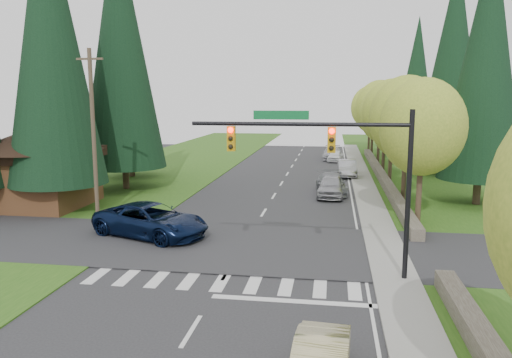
% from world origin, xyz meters
% --- Properties ---
extents(ground, '(120.00, 120.00, 0.00)m').
position_xyz_m(ground, '(0.00, 0.00, 0.00)').
color(ground, '#28282B').
rests_on(ground, ground).
extents(grass_east, '(14.00, 110.00, 0.06)m').
position_xyz_m(grass_east, '(13.00, 20.00, 0.03)').
color(grass_east, '#2B5717').
rests_on(grass_east, ground).
extents(grass_west, '(14.00, 110.00, 0.06)m').
position_xyz_m(grass_west, '(-13.00, 20.00, 0.03)').
color(grass_west, '#2B5717').
rests_on(grass_west, ground).
extents(cross_street, '(120.00, 8.00, 0.10)m').
position_xyz_m(cross_street, '(0.00, 8.00, 0.00)').
color(cross_street, '#28282B').
rests_on(cross_street, ground).
extents(sidewalk_east, '(1.80, 80.00, 0.13)m').
position_xyz_m(sidewalk_east, '(6.90, 22.00, 0.07)').
color(sidewalk_east, gray).
rests_on(sidewalk_east, ground).
extents(curb_east, '(0.20, 80.00, 0.13)m').
position_xyz_m(curb_east, '(6.05, 22.00, 0.07)').
color(curb_east, gray).
rests_on(curb_east, ground).
extents(stone_wall_north, '(0.70, 40.00, 0.70)m').
position_xyz_m(stone_wall_north, '(8.60, 30.00, 0.35)').
color(stone_wall_north, '#4C4438').
rests_on(stone_wall_north, ground).
extents(traffic_signal, '(8.70, 0.37, 6.80)m').
position_xyz_m(traffic_signal, '(4.37, 4.50, 4.98)').
color(traffic_signal, black).
rests_on(traffic_signal, ground).
extents(brown_building, '(8.40, 8.40, 5.40)m').
position_xyz_m(brown_building, '(-15.00, 15.00, 3.14)').
color(brown_building, '#4C2D19').
rests_on(brown_building, ground).
extents(utility_pole, '(1.60, 0.24, 10.00)m').
position_xyz_m(utility_pole, '(-9.50, 12.00, 5.14)').
color(utility_pole, '#473828').
rests_on(utility_pole, ground).
extents(decid_tree_0, '(4.80, 4.80, 8.37)m').
position_xyz_m(decid_tree_0, '(9.20, 14.00, 5.60)').
color(decid_tree_0, '#38281C').
rests_on(decid_tree_0, ground).
extents(decid_tree_1, '(5.20, 5.20, 8.80)m').
position_xyz_m(decid_tree_1, '(9.30, 21.00, 5.80)').
color(decid_tree_1, '#38281C').
rests_on(decid_tree_1, ground).
extents(decid_tree_2, '(5.00, 5.00, 8.82)m').
position_xyz_m(decid_tree_2, '(9.10, 28.00, 5.93)').
color(decid_tree_2, '#38281C').
rests_on(decid_tree_2, ground).
extents(decid_tree_3, '(5.00, 5.00, 8.55)m').
position_xyz_m(decid_tree_3, '(9.20, 35.00, 5.66)').
color(decid_tree_3, '#38281C').
rests_on(decid_tree_3, ground).
extents(decid_tree_4, '(5.40, 5.40, 9.18)m').
position_xyz_m(decid_tree_4, '(9.30, 42.00, 6.06)').
color(decid_tree_4, '#38281C').
rests_on(decid_tree_4, ground).
extents(decid_tree_5, '(4.80, 4.80, 8.30)m').
position_xyz_m(decid_tree_5, '(9.10, 49.00, 5.53)').
color(decid_tree_5, '#38281C').
rests_on(decid_tree_5, ground).
extents(decid_tree_6, '(5.20, 5.20, 8.86)m').
position_xyz_m(decid_tree_6, '(9.20, 56.00, 5.86)').
color(decid_tree_6, '#38281C').
rests_on(decid_tree_6, ground).
extents(conifer_w_a, '(6.12, 6.12, 19.80)m').
position_xyz_m(conifer_w_a, '(-13.00, 14.00, 10.79)').
color(conifer_w_a, '#38281C').
rests_on(conifer_w_a, ground).
extents(conifer_w_b, '(5.44, 5.44, 17.80)m').
position_xyz_m(conifer_w_b, '(-16.00, 18.00, 9.79)').
color(conifer_w_b, '#38281C').
rests_on(conifer_w_b, ground).
extents(conifer_w_c, '(6.46, 6.46, 20.80)m').
position_xyz_m(conifer_w_c, '(-12.00, 22.00, 11.29)').
color(conifer_w_c, '#38281C').
rests_on(conifer_w_c, ground).
extents(conifer_w_e, '(5.78, 5.78, 18.80)m').
position_xyz_m(conifer_w_e, '(-14.00, 28.00, 10.29)').
color(conifer_w_e, '#38281C').
rests_on(conifer_w_e, ground).
extents(conifer_e_a, '(5.44, 5.44, 17.80)m').
position_xyz_m(conifer_e_a, '(14.00, 20.00, 9.79)').
color(conifer_e_a, '#38281C').
rests_on(conifer_e_a, ground).
extents(conifer_e_b, '(6.12, 6.12, 19.80)m').
position_xyz_m(conifer_e_b, '(15.00, 34.00, 10.79)').
color(conifer_e_b, '#38281C').
rests_on(conifer_e_b, ground).
extents(conifer_e_c, '(5.10, 5.10, 16.80)m').
position_xyz_m(conifer_e_c, '(14.00, 48.00, 9.29)').
color(conifer_e_c, '#38281C').
rests_on(conifer_e_c, ground).
extents(suv_navy, '(6.94, 5.00, 1.76)m').
position_xyz_m(suv_navy, '(-5.07, 9.11, 0.88)').
color(suv_navy, '#0A1635').
rests_on(suv_navy, ground).
extents(parked_car_a, '(2.09, 4.76, 1.59)m').
position_xyz_m(parked_car_a, '(4.20, 21.33, 0.80)').
color(parked_car_a, '#9D9DA1').
rests_on(parked_car_a, ground).
extents(parked_car_b, '(2.56, 5.30, 1.49)m').
position_xyz_m(parked_car_b, '(4.20, 22.70, 0.74)').
color(parked_car_b, gray).
rests_on(parked_car_b, ground).
extents(parked_car_c, '(1.79, 4.68, 1.52)m').
position_xyz_m(parked_car_c, '(5.60, 31.34, 0.76)').
color(parked_car_c, '#ABABB0').
rests_on(parked_car_c, ground).
extents(parked_car_d, '(2.00, 3.97, 1.30)m').
position_xyz_m(parked_car_d, '(4.57, 42.19, 0.65)').
color(parked_car_d, white).
rests_on(parked_car_d, ground).
extents(parked_car_e, '(2.20, 5.27, 1.52)m').
position_xyz_m(parked_car_e, '(4.20, 44.06, 0.76)').
color(parked_car_e, '#ACACB1').
rests_on(parked_car_e, ground).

